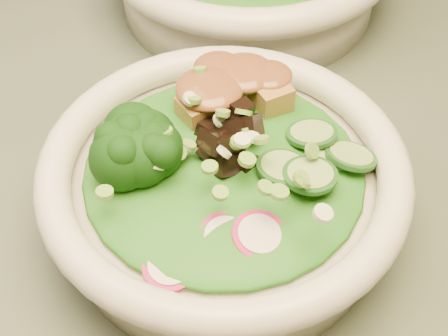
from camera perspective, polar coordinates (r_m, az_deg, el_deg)
name	(u,v)px	position (r m, az deg, el deg)	size (l,w,h in m)	color
dining_table	(384,217)	(0.65, 14.46, -4.37)	(1.20, 0.80, 0.75)	black
salad_bowl	(224,186)	(0.45, 0.00, -1.66)	(0.26, 0.26, 0.07)	silver
lettuce_bed	(224,167)	(0.44, 0.00, 0.09)	(0.20, 0.20, 0.02)	#1B5F14
broccoli_florets	(135,154)	(0.43, -8.18, 1.29)	(0.08, 0.07, 0.04)	black
radish_slices	(228,240)	(0.39, 0.37, -6.56)	(0.11, 0.04, 0.02)	#A20C49
cucumber_slices	(317,158)	(0.43, 8.46, 0.95)	(0.07, 0.07, 0.04)	#A1C26C
mushroom_heap	(224,141)	(0.43, 0.01, 2.44)	(0.07, 0.07, 0.04)	black
tofu_cubes	(227,96)	(0.47, 0.24, 6.57)	(0.09, 0.06, 0.04)	olive
peanut_sauce	(227,83)	(0.46, 0.24, 7.75)	(0.07, 0.05, 0.02)	brown
scallion_garnish	(224,144)	(0.42, 0.00, 2.22)	(0.19, 0.19, 0.02)	#6FA63A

